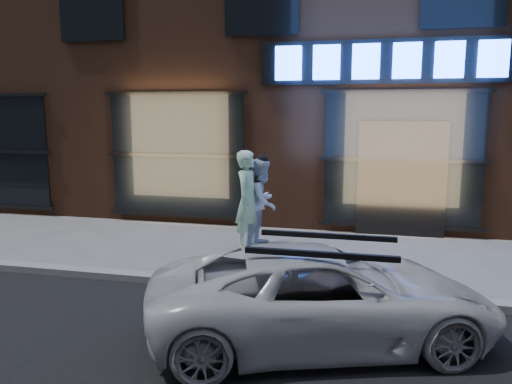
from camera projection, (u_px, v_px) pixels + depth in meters
ground at (411, 304)px, 6.81m from camera, size 90.00×90.00×0.00m
curb at (412, 299)px, 6.80m from camera, size 60.00×0.25×0.12m
storefront_building at (401, 17)px, 13.66m from camera, size 30.20×8.28×10.30m
man_bowtie at (248, 200)px, 9.45m from camera, size 0.59×0.77×1.88m
man_cap at (262, 202)px, 9.68m from camera, size 0.76×0.92×1.71m
white_suv at (323, 295)px, 5.62m from camera, size 4.29×3.00×1.09m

